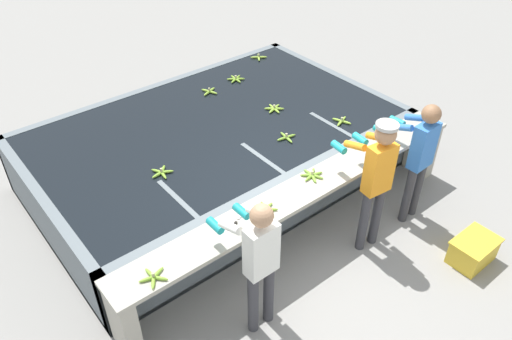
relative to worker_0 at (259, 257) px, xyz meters
name	(u,v)px	position (x,y,z in m)	size (l,w,h in m)	color
ground_plane	(313,252)	(1.13, 0.34, -0.96)	(80.00, 80.00, 0.00)	gray
wash_tank	(216,151)	(1.13, 2.31, -0.54)	(4.85, 3.07, 0.86)	slate
work_ledge	(303,204)	(1.13, 0.56, -0.34)	(4.85, 0.45, 0.86)	#A8A393
worker_0	(259,257)	(0.00, 0.00, 0.00)	(0.40, 0.71, 1.62)	#38383D
worker_1	(376,174)	(1.73, 0.07, 0.09)	(0.46, 0.74, 1.73)	#38383D
worker_2	(419,153)	(2.53, 0.07, 0.03)	(0.42, 0.72, 1.65)	#38383D
banana_bunch_floating_0	(236,79)	(2.13, 3.16, -0.08)	(0.27, 0.28, 0.08)	#7FAD33
banana_bunch_floating_1	(259,57)	(2.92, 3.56, -0.08)	(0.25, 0.25, 0.08)	#9EC642
banana_bunch_floating_2	(286,137)	(1.64, 1.44, -0.08)	(0.28, 0.28, 0.08)	#75A333
banana_bunch_floating_3	(342,121)	(2.49, 1.27, -0.08)	(0.27, 0.27, 0.08)	#8CB738
banana_bunch_floating_4	(162,172)	(0.01, 1.81, -0.08)	(0.27, 0.27, 0.08)	#7FAD33
banana_bunch_floating_5	(209,91)	(1.58, 3.09, -0.08)	(0.27, 0.27, 0.08)	#8CB738
banana_bunch_floating_6	(274,109)	(2.00, 2.10, -0.08)	(0.28, 0.28, 0.08)	#8CB738
banana_bunch_ledge_0	(312,175)	(1.34, 0.65, -0.08)	(0.28, 0.28, 0.08)	#75A333
banana_bunch_ledge_1	(265,210)	(0.53, 0.54, -0.08)	(0.28, 0.28, 0.08)	#7FAD33
banana_bunch_ledge_2	(154,277)	(-0.86, 0.47, -0.08)	(0.28, 0.27, 0.08)	#7FAD33
knife_0	(237,221)	(0.20, 0.60, -0.09)	(0.31, 0.21, 0.02)	silver
crate	(473,250)	(2.48, -0.92, -0.80)	(0.55, 0.39, 0.32)	gold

